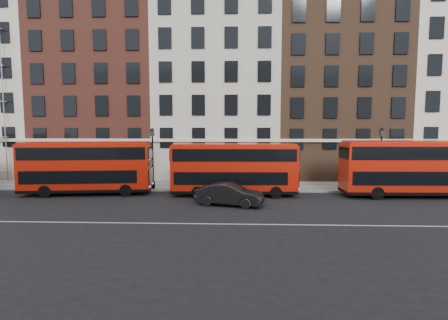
{
  "coord_description": "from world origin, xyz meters",
  "views": [
    {
      "loc": [
        2.26,
        -21.39,
        5.5
      ],
      "look_at": [
        1.22,
        5.0,
        3.0
      ],
      "focal_mm": 28.0,
      "sensor_mm": 36.0,
      "label": 1
    }
  ],
  "objects_px": {
    "car_front": "(230,194)",
    "bus_c": "(234,168)",
    "bus_b": "(86,166)",
    "bus_d": "(410,167)"
  },
  "relations": [
    {
      "from": "car_front",
      "to": "bus_c",
      "type": "bearing_deg",
      "value": 11.35
    },
    {
      "from": "bus_b",
      "to": "bus_d",
      "type": "height_order",
      "value": "bus_d"
    },
    {
      "from": "bus_c",
      "to": "car_front",
      "type": "bearing_deg",
      "value": -95.34
    },
    {
      "from": "bus_b",
      "to": "bus_c",
      "type": "distance_m",
      "value": 11.98
    },
    {
      "from": "bus_d",
      "to": "car_front",
      "type": "xyz_separation_m",
      "value": [
        -14.09,
        -3.5,
        -1.6
      ]
    },
    {
      "from": "bus_c",
      "to": "car_front",
      "type": "height_order",
      "value": "bus_c"
    },
    {
      "from": "bus_b",
      "to": "car_front",
      "type": "relative_size",
      "value": 2.2
    },
    {
      "from": "bus_c",
      "to": "car_front",
      "type": "xyz_separation_m",
      "value": [
        -0.25,
        -3.5,
        -1.47
      ]
    },
    {
      "from": "bus_c",
      "to": "bus_d",
      "type": "bearing_deg",
      "value": -1.33
    },
    {
      "from": "bus_d",
      "to": "car_front",
      "type": "distance_m",
      "value": 14.6
    }
  ]
}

